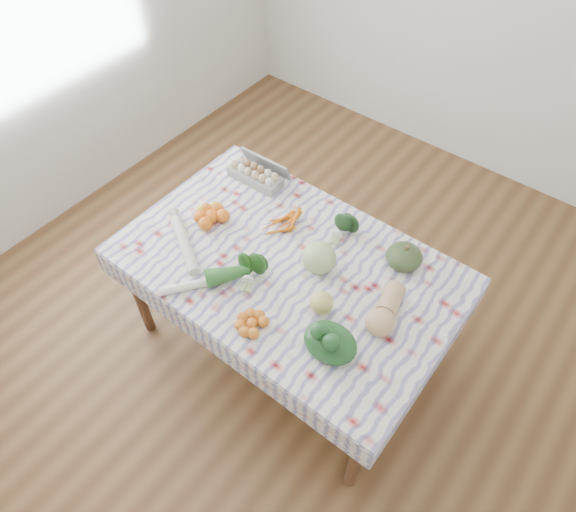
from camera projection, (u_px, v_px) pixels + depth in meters
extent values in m
plane|color=brown|center=(288.00, 342.00, 3.12)|extent=(4.50, 4.50, 0.00)
cube|color=brown|center=(288.00, 268.00, 2.56)|extent=(1.60, 1.00, 0.04)
cylinder|color=brown|center=(138.00, 293.00, 2.91)|extent=(0.06, 0.06, 0.71)
cylinder|color=brown|center=(357.00, 457.00, 2.33)|extent=(0.06, 0.06, 0.71)
cylinder|color=brown|center=(240.00, 207.00, 3.36)|extent=(0.06, 0.06, 0.71)
cylinder|color=brown|center=(446.00, 326.00, 2.77)|extent=(0.06, 0.06, 0.71)
cube|color=white|center=(288.00, 264.00, 2.54)|extent=(1.66, 1.06, 0.01)
cube|color=gray|center=(255.00, 175.00, 2.88)|extent=(0.33, 0.14, 0.09)
cube|color=#DA650B|center=(282.00, 223.00, 2.68)|extent=(0.23, 0.21, 0.03)
ellipsoid|color=#163314|center=(340.00, 225.00, 2.61)|extent=(0.18, 0.16, 0.13)
ellipsoid|color=#364826|center=(404.00, 257.00, 2.48)|extent=(0.22, 0.22, 0.12)
sphere|color=#A7C37B|center=(319.00, 258.00, 2.45)|extent=(0.18, 0.18, 0.16)
ellipsoid|color=tan|center=(386.00, 309.00, 2.28)|extent=(0.18, 0.30, 0.13)
cube|color=orange|center=(211.00, 216.00, 2.68)|extent=(0.29, 0.29, 0.08)
ellipsoid|color=#1A4714|center=(250.00, 271.00, 2.44)|extent=(0.18, 0.18, 0.10)
cube|color=orange|center=(252.00, 323.00, 2.28)|extent=(0.19, 0.19, 0.05)
sphere|color=#CBC15F|center=(322.00, 303.00, 2.32)|extent=(0.11, 0.11, 0.11)
ellipsoid|color=#143717|center=(330.00, 342.00, 2.19)|extent=(0.30, 0.27, 0.11)
cylinder|color=beige|center=(185.00, 245.00, 2.57)|extent=(0.37, 0.25, 0.06)
cylinder|color=silver|center=(204.00, 282.00, 2.43)|extent=(0.29, 0.37, 0.05)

